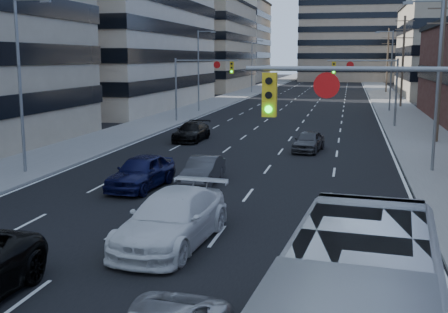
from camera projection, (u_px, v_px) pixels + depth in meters
road_surface at (324, 83)px, 133.06m from camera, size 18.00×300.00×0.02m
sidewalk_left at (276, 83)px, 135.51m from camera, size 5.00×300.00×0.15m
sidewalk_right at (374, 84)px, 130.57m from camera, size 5.00×300.00×0.15m
office_left_far at (192, 47)px, 107.99m from camera, size 20.00×30.00×16.00m
bg_block_left at (219, 42)px, 146.94m from camera, size 24.00×24.00×20.00m
signal_near_right at (408, 131)px, 13.46m from camera, size 6.59×0.33×6.00m
signal_far_left at (200, 77)px, 52.27m from camera, size 6.09×0.33×6.00m
signal_far_right at (369, 78)px, 48.97m from camera, size 6.09×0.33×6.00m
utility_pole_block at (441, 62)px, 39.10m from camera, size 2.20×0.28×11.00m
utility_pole_midblock at (403, 60)px, 67.93m from camera, size 2.20×0.28×11.00m
utility_pole_distant at (387, 59)px, 96.76m from camera, size 2.20×0.28×11.00m
streetlight_left_near at (22, 78)px, 28.69m from camera, size 2.03×0.22×9.00m
streetlight_left_mid at (200, 67)px, 62.32m from camera, size 2.03×0.22×9.00m
streetlight_left_far at (253, 63)px, 95.96m from camera, size 2.03×0.22×9.00m
streetlight_right_near at (435, 77)px, 29.05m from camera, size 2.03×0.22×9.00m
streetlight_right_far at (390, 67)px, 62.69m from camera, size 2.03×0.22×9.00m
white_van at (172, 219)px, 18.35m from camera, size 2.94×6.12×1.72m
sedan_blue at (141, 172)px, 26.22m from camera, size 2.31×4.82×1.59m
sedan_grey_center at (203, 171)px, 27.24m from camera, size 1.41×3.98×1.31m
sedan_black_far at (192, 132)px, 41.24m from camera, size 2.03×4.77×1.37m
sedan_grey_right at (309, 141)px, 36.59m from camera, size 2.14×4.18×1.36m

